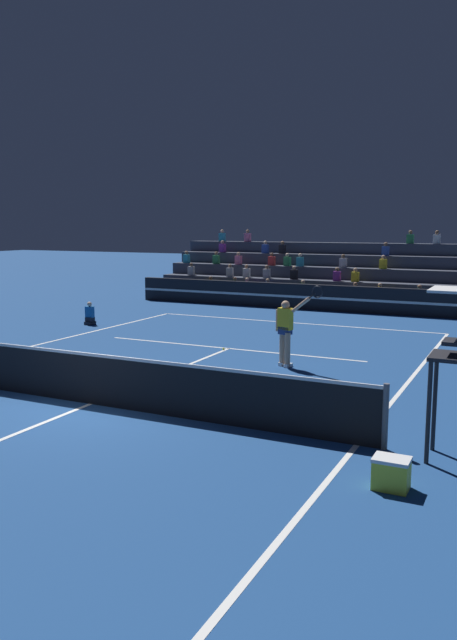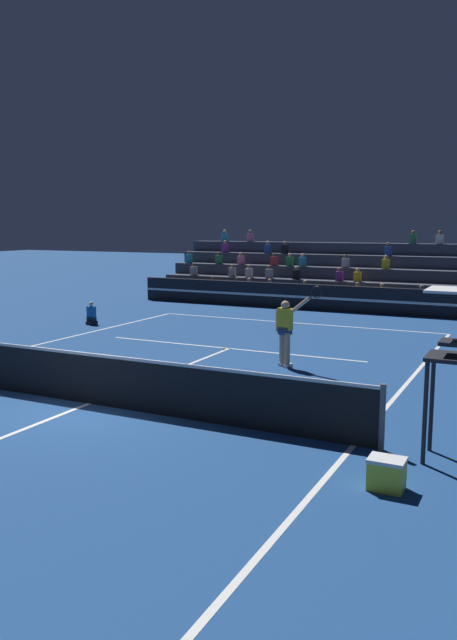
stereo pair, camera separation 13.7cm
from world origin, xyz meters
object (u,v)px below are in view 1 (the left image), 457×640
ball_kid_courtside (90,316)px  umpire_chair (457,351)px  tennis_ball (223,349)px  equipment_cooler (391,473)px  tennis_player (286,329)px

ball_kid_courtside → umpire_chair: bearing=-31.3°
tennis_ball → equipment_cooler: bearing=-50.1°
tennis_player → umpire_chair: bearing=-47.0°
umpire_chair → ball_kid_courtside: umpire_chair is taller
ball_kid_courtside → equipment_cooler: 16.18m
ball_kid_courtside → equipment_cooler: (12.92, -9.74, -0.10)m
umpire_chair → tennis_player: umpire_chair is taller
ball_kid_courtside → tennis_ball: ball_kid_courtside is taller
umpire_chair → equipment_cooler: bearing=-112.2°
tennis_player → equipment_cooler: (4.01, -6.45, -0.75)m
ball_kid_courtside → tennis_ball: bearing=-17.6°
tennis_ball → equipment_cooler: (6.42, -7.68, 0.19)m
ball_kid_courtside → tennis_player: bearing=-20.2°
ball_kid_courtside → tennis_ball: (6.51, -2.06, -0.30)m
tennis_player → tennis_ball: tennis_player is taller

